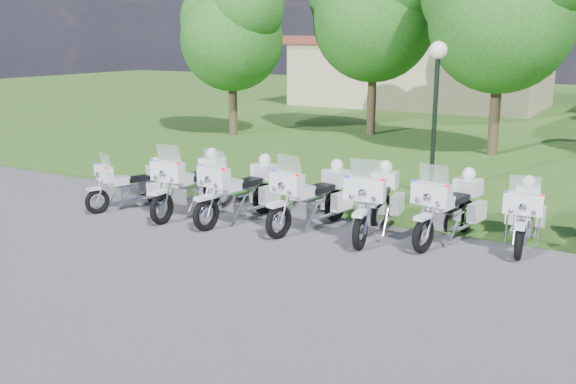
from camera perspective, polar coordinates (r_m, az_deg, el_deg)
The scene contains 14 objects.
ground at distance 12.60m, azimuth -4.22°, elevation -5.12°, with size 100.00×100.00×0.00m, color #4E4E52.
grass_lawn at distance 37.65m, azimuth 19.82°, elevation 6.68°, with size 100.00×48.00×0.01m, color #2D581C.
motorcycle_0 at distance 15.91m, azimuth -13.73°, elevation 0.72°, with size 1.17×2.01×1.42m.
motorcycle_1 at distance 15.12m, azimuth -8.55°, elevation 0.83°, with size 0.86×2.60×1.74m.
motorcycle_2 at distance 14.39m, azimuth -4.20°, elevation 0.26°, with size 1.11×2.55×1.73m.
motorcycle_3 at distance 13.79m, azimuth 2.24°, elevation -0.33°, with size 1.20×2.51×1.71m.
motorcycle_4 at distance 13.43m, azimuth 7.75°, elevation -0.76°, with size 1.08×2.61×1.75m.
motorcycle_5 at distance 13.34m, azimuth 14.19°, elevation -1.26°, with size 1.11×2.51×1.70m.
motorcycle_6 at distance 13.47m, azimuth 20.27°, elevation -1.80°, with size 0.92×2.32×1.56m.
lamp_post at distance 16.66m, azimuth 13.08°, elevation 9.68°, with size 0.44×0.44×3.94m.
tree_0 at distance 27.11m, azimuth -5.08°, elevation 14.20°, with size 4.92×4.20×6.56m.
tree_1 at distance 27.38m, azimuth 7.63°, elevation 15.85°, with size 5.84×4.99×7.79m.
tree_2 at distance 23.42m, azimuth 18.47°, elevation 15.41°, with size 5.71×4.88×7.62m.
building_west at distance 39.97m, azimuth 11.75°, elevation 10.53°, with size 14.56×8.32×4.10m.
Camera 1 is at (6.79, -9.81, 4.04)m, focal length 40.00 mm.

